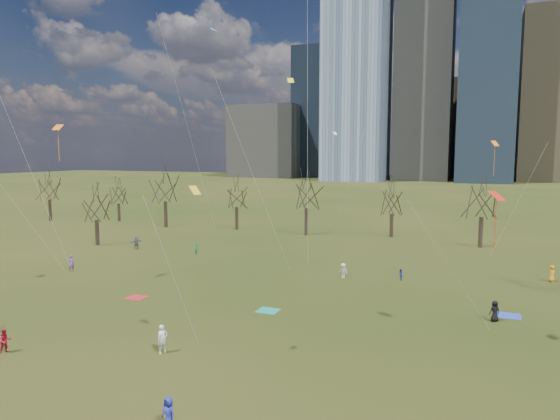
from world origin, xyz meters
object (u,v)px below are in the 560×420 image
at_px(blanket_crimson, 136,298).
at_px(blanket_teal, 268,311).
at_px(blanket_navy, 509,316).
at_px(person_2, 5,341).
at_px(person_0, 169,413).
at_px(person_1, 163,339).

bearing_deg(blanket_crimson, blanket_teal, 4.37).
height_order(blanket_teal, blanket_navy, same).
xyz_separation_m(blanket_teal, blanket_crimson, (-11.65, -0.89, 0.00)).
relative_size(blanket_navy, person_2, 1.07).
bearing_deg(person_0, blanket_crimson, 146.48).
distance_m(blanket_teal, person_2, 17.75).
height_order(blanket_teal, blanket_crimson, same).
bearing_deg(blanket_crimson, blanket_navy, 12.64).
bearing_deg(blanket_teal, person_1, -105.36).
bearing_deg(person_0, blanket_navy, 71.59).
height_order(blanket_teal, person_1, person_1).
bearing_deg(person_1, blanket_teal, 14.86).
bearing_deg(blanket_navy, person_2, -146.65).
relative_size(person_0, person_1, 0.83).
relative_size(blanket_crimson, person_1, 0.91).
height_order(blanket_navy, person_2, person_2).
relative_size(person_1, person_2, 1.18).
relative_size(blanket_teal, blanket_crimson, 1.00).
xyz_separation_m(blanket_navy, person_0, (-14.76, -22.41, 0.72)).
bearing_deg(blanket_navy, person_1, -142.20).
height_order(blanket_navy, blanket_crimson, same).
bearing_deg(person_2, person_0, -78.97).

